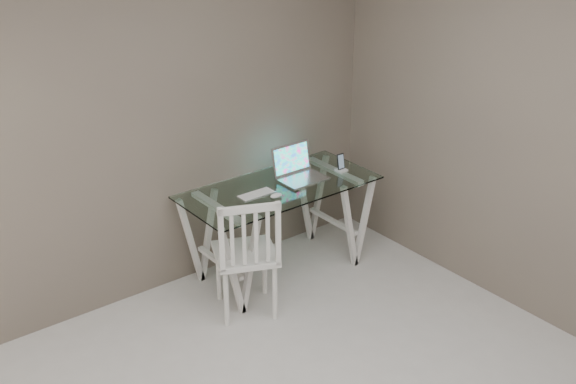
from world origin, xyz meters
The scene contains 7 objects.
room centered at (-0.06, 0.02, 1.72)m, with size 4.50×4.52×2.71m.
desk centered at (0.92, 1.85, 0.38)m, with size 1.50×0.70×0.75m.
chair centered at (0.39, 1.52, 0.51)m, with size 0.56×0.56×0.93m.
laptop centered at (1.13, 1.89, 0.81)m, with size 0.35×0.29×0.25m.
keyboard centered at (0.69, 1.83, 0.75)m, with size 0.29×0.12×0.01m, color silver.
mouse centered at (0.78, 1.71, 0.76)m, with size 0.10×0.06×0.03m, color white.
phone_dock centered at (1.48, 1.79, 0.79)m, with size 0.08×0.08×0.14m.
Camera 1 is at (-2.05, -2.09, 2.97)m, focal length 45.00 mm.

